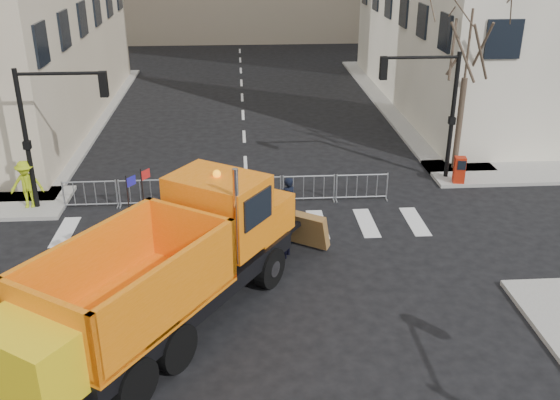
{
  "coord_description": "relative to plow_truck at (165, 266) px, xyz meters",
  "views": [
    {
      "loc": [
        -0.25,
        -14.71,
        9.94
      ],
      "look_at": [
        0.93,
        2.5,
        2.33
      ],
      "focal_mm": 40.0,
      "sensor_mm": 36.0,
      "label": 1
    }
  ],
  "objects": [
    {
      "name": "newspaper_box",
      "position": [
        11.03,
        9.36,
        -1.22
      ],
      "size": [
        0.51,
        0.47,
        1.1
      ],
      "primitive_type": "cube",
      "rotation": [
        0.0,
        0.0,
        -0.17
      ],
      "color": "#A8200C",
      "rests_on": "sidewalk_back"
    },
    {
      "name": "sidewalk_back",
      "position": [
        2.24,
        9.08,
        -1.84
      ],
      "size": [
        64.0,
        5.0,
        0.15
      ],
      "primitive_type": "cube",
      "color": "gray",
      "rests_on": "ground"
    },
    {
      "name": "ground",
      "position": [
        2.24,
        0.58,
        -1.92
      ],
      "size": [
        120.0,
        120.0,
        0.0
      ],
      "primitive_type": "plane",
      "color": "black",
      "rests_on": "ground"
    },
    {
      "name": "street_tree",
      "position": [
        11.44,
        11.08,
        1.83
      ],
      "size": [
        3.0,
        3.0,
        7.5
      ],
      "primitive_type": null,
      "color": "#382B21",
      "rests_on": "ground"
    },
    {
      "name": "cop_c",
      "position": [
        3.4,
        3.82,
        -0.98
      ],
      "size": [
        0.89,
        1.19,
        1.88
      ],
      "primitive_type": "imported",
      "rotation": [
        0.0,
        0.0,
        4.27
      ],
      "color": "black",
      "rests_on": "ground"
    },
    {
      "name": "plow_truck",
      "position": [
        0.0,
        0.0,
        0.0
      ],
      "size": [
        8.62,
        10.87,
        4.31
      ],
      "rotation": [
        0.0,
        0.0,
        0.98
      ],
      "color": "black",
      "rests_on": "ground"
    },
    {
      "name": "traffic_light_left",
      "position": [
        -5.76,
        8.08,
        0.78
      ],
      "size": [
        0.18,
        0.18,
        5.4
      ],
      "primitive_type": "cylinder",
      "color": "black",
      "rests_on": "ground"
    },
    {
      "name": "worker",
      "position": [
        -6.01,
        8.04,
        -0.84
      ],
      "size": [
        1.25,
        0.79,
        1.85
      ],
      "primitive_type": "imported",
      "rotation": [
        0.0,
        0.0,
        0.09
      ],
      "color": "#A2BA15",
      "rests_on": "sidewalk_back"
    },
    {
      "name": "traffic_light_right",
      "position": [
        10.74,
        10.08,
        0.78
      ],
      "size": [
        0.18,
        0.18,
        5.4
      ],
      "primitive_type": "cylinder",
      "color": "black",
      "rests_on": "ground"
    },
    {
      "name": "cop_b",
      "position": [
        3.41,
        4.94,
        -0.97
      ],
      "size": [
        1.07,
        0.93,
        1.88
      ],
      "primitive_type": "imported",
      "rotation": [
        0.0,
        0.0,
        2.87
      ],
      "color": "black",
      "rests_on": "ground"
    },
    {
      "name": "crowd_barriers",
      "position": [
        1.49,
        8.18,
        -1.37
      ],
      "size": [
        12.6,
        0.6,
        1.1
      ],
      "primitive_type": null,
      "color": "#9EA0A5",
      "rests_on": "ground"
    },
    {
      "name": "cop_a",
      "position": [
        3.65,
        6.12,
        -0.99
      ],
      "size": [
        0.8,
        0.73,
        1.84
      ],
      "primitive_type": "imported",
      "rotation": [
        0.0,
        0.0,
        3.7
      ],
      "color": "black",
      "rests_on": "ground"
    }
  ]
}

